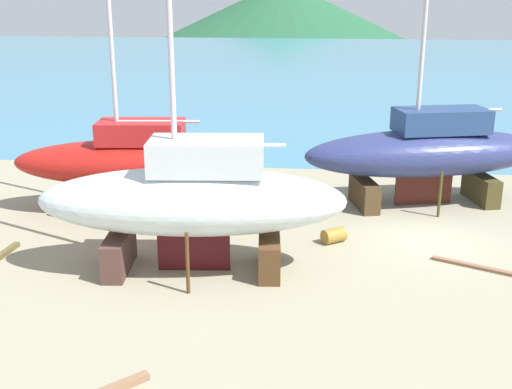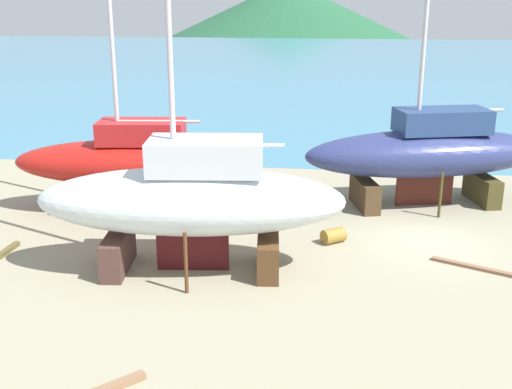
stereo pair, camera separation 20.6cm
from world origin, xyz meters
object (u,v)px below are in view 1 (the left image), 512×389
Objects in this scene: sailboat_small_center at (428,151)px; sailboat_mid_port at (132,161)px; barrel_tar_black at (334,235)px; sailboat_large_starboard at (194,199)px.

sailboat_small_center is 1.15× the size of sailboat_mid_port.
sailboat_small_center is 6.71m from barrel_tar_black.
sailboat_mid_port reaches higher than barrel_tar_black.
sailboat_large_starboard reaches higher than barrel_tar_black.
sailboat_small_center is 11.73m from sailboat_large_starboard.
barrel_tar_black is (-3.94, -4.99, -2.12)m from sailboat_small_center.
sailboat_large_starboard is 5.96m from barrel_tar_black.
sailboat_large_starboard is 18.86× the size of barrel_tar_black.
sailboat_mid_port is at bearing 161.53° from barrel_tar_black.
sailboat_large_starboard is at bearing -146.74° from barrel_tar_black.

